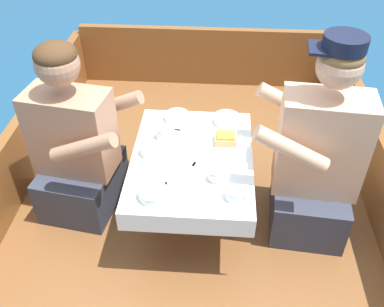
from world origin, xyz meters
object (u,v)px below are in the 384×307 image
at_px(person_starboard, 316,161).
at_px(tin_can, 215,175).
at_px(person_port, 76,148).
at_px(coffee_cup_starboard, 164,133).
at_px(coffee_cup_port, 234,194).
at_px(sandwich, 225,138).

distance_m(person_starboard, tin_can, 0.50).
bearing_deg(person_port, coffee_cup_starboard, 19.50).
distance_m(person_port, tin_can, 0.75).
relative_size(coffee_cup_port, tin_can, 1.51).
relative_size(person_port, person_starboard, 0.91).
xyz_separation_m(coffee_cup_starboard, tin_can, (0.27, -0.30, -0.01)).
distance_m(sandwich, coffee_cup_starboard, 0.31).
distance_m(person_port, person_starboard, 1.19).
bearing_deg(sandwich, coffee_cup_starboard, 176.29).
height_order(person_starboard, tin_can, person_starboard).
height_order(coffee_cup_port, tin_can, tin_can).
xyz_separation_m(person_starboard, tin_can, (-0.48, -0.15, 0.01)).
bearing_deg(person_starboard, tin_can, 23.06).
relative_size(person_starboard, sandwich, 9.40).
bearing_deg(coffee_cup_starboard, tin_can, -47.62).
height_order(coffee_cup_starboard, tin_can, coffee_cup_starboard).
bearing_deg(person_starboard, person_port, 2.27).
relative_size(person_starboard, coffee_cup_port, 10.34).
relative_size(person_port, tin_can, 14.17).
bearing_deg(sandwich, person_port, -175.43).
distance_m(person_starboard, coffee_cup_starboard, 0.76).
height_order(person_port, tin_can, person_port).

